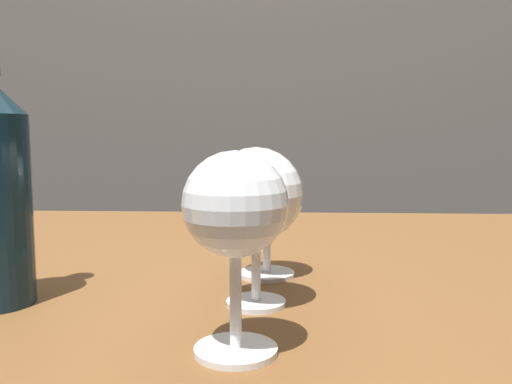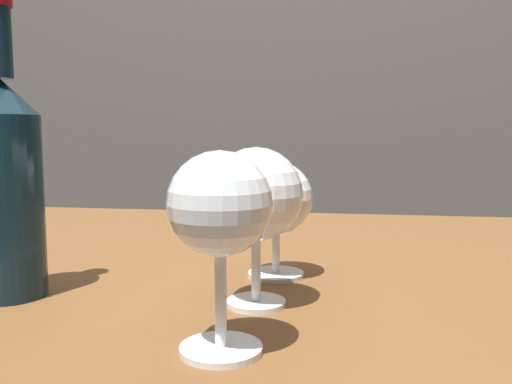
% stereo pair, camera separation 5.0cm
% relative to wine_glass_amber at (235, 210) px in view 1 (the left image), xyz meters
% --- Properties ---
extents(back_wall, '(5.00, 0.08, 2.60)m').
position_rel_wine_glass_amber_xyz_m(back_wall, '(-0.08, 1.48, 0.48)').
color(back_wall, '#59544F').
rests_on(back_wall, ground_plane).
extents(dining_table, '(1.59, 0.82, 0.71)m').
position_rel_wine_glass_amber_xyz_m(dining_table, '(-0.08, 0.29, -0.19)').
color(dining_table, brown).
rests_on(dining_table, ground_plane).
extents(wine_glass_amber, '(0.08, 0.08, 0.15)m').
position_rel_wine_glass_amber_xyz_m(wine_glass_amber, '(0.00, 0.00, 0.00)').
color(wine_glass_amber, white).
rests_on(wine_glass_amber, dining_table).
extents(wine_glass_rose, '(0.09, 0.09, 0.15)m').
position_rel_wine_glass_amber_xyz_m(wine_glass_rose, '(0.01, 0.11, -0.00)').
color(wine_glass_rose, white).
rests_on(wine_glass_rose, dining_table).
extents(wine_glass_merlot, '(0.08, 0.08, 0.13)m').
position_rel_wine_glass_amber_xyz_m(wine_glass_merlot, '(0.02, 0.22, -0.02)').
color(wine_glass_merlot, white).
rests_on(wine_glass_merlot, dining_table).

